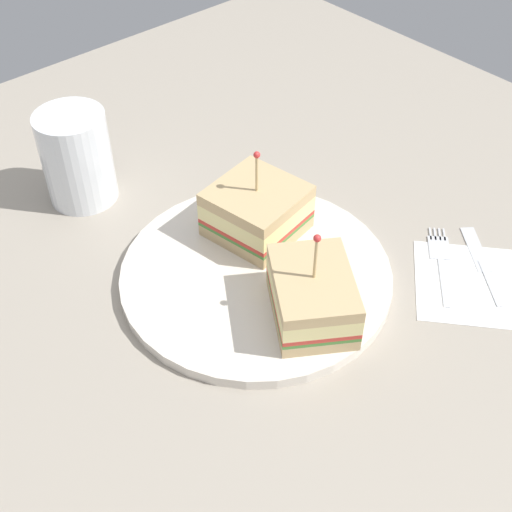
# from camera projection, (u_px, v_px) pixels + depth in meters

# --- Properties ---
(ground_plane) EXTENTS (1.08, 1.08, 0.02)m
(ground_plane) POSITION_uv_depth(u_px,v_px,m) (256.00, 285.00, 0.71)
(ground_plane) COLOR #9E9384
(plate) EXTENTS (0.28, 0.28, 0.01)m
(plate) POSITION_uv_depth(u_px,v_px,m) (256.00, 274.00, 0.70)
(plate) COLOR silver
(plate) RESTS_ON ground_plane
(sandwich_half_front) EXTENTS (0.11, 0.12, 0.10)m
(sandwich_half_front) POSITION_uv_depth(u_px,v_px,m) (315.00, 294.00, 0.63)
(sandwich_half_front) COLOR tan
(sandwich_half_front) RESTS_ON plate
(sandwich_half_back) EXTENTS (0.10, 0.10, 0.10)m
(sandwich_half_back) POSITION_uv_depth(u_px,v_px,m) (257.00, 211.00, 0.72)
(sandwich_half_back) COLOR tan
(sandwich_half_back) RESTS_ON plate
(drink_glass) EXTENTS (0.08, 0.08, 0.11)m
(drink_glass) POSITION_uv_depth(u_px,v_px,m) (78.00, 162.00, 0.77)
(drink_glass) COLOR beige
(drink_glass) RESTS_ON ground_plane
(napkin) EXTENTS (0.15, 0.15, 0.00)m
(napkin) POSITION_uv_depth(u_px,v_px,m) (467.00, 283.00, 0.70)
(napkin) COLOR white
(napkin) RESTS_ON ground_plane
(fork) EXTENTS (0.09, 0.09, 0.00)m
(fork) POSITION_uv_depth(u_px,v_px,m) (440.00, 256.00, 0.72)
(fork) COLOR silver
(fork) RESTS_ON ground_plane
(knife) EXTENTS (0.08, 0.10, 0.00)m
(knife) POSITION_uv_depth(u_px,v_px,m) (481.00, 260.00, 0.72)
(knife) COLOR silver
(knife) RESTS_ON ground_plane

